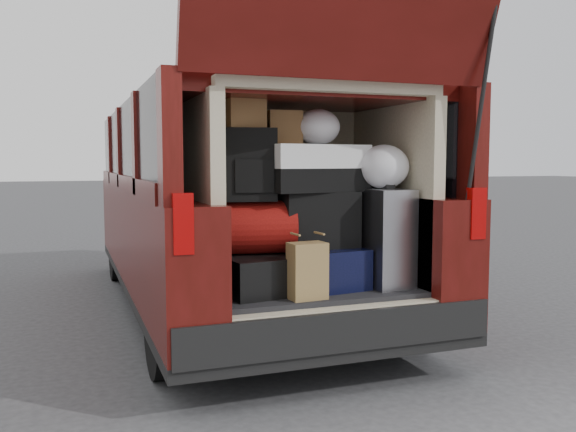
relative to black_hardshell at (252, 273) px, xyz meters
name	(u,v)px	position (x,y,z in m)	size (l,w,h in m)	color
ground	(318,382)	(0.36, -0.15, -0.66)	(80.00, 80.00, 0.00)	#323235
minivan	(235,209)	(0.36, 1.70, 0.25)	(1.90, 5.35, 2.77)	black
load_floor	(301,325)	(0.36, 0.12, -0.39)	(1.24, 1.05, 0.55)	black
black_hardshell	(252,273)	(0.00, 0.00, 0.00)	(0.41, 0.56, 0.22)	black
navy_hardshell	(316,266)	(0.42, 0.01, 0.01)	(0.46, 0.56, 0.25)	black
silver_roller	(382,237)	(0.81, -0.11, 0.19)	(0.25, 0.40, 0.60)	white
kraft_bag	(307,271)	(0.23, -0.30, 0.05)	(0.21, 0.13, 0.32)	olive
red_duffel	(253,227)	(0.01, 0.02, 0.27)	(0.49, 0.32, 0.32)	maroon
black_soft_case	(316,219)	(0.41, 0.00, 0.31)	(0.48, 0.29, 0.34)	black
backpack	(250,165)	(-0.01, -0.01, 0.64)	(0.30, 0.18, 0.42)	black
twotone_duffel	(314,168)	(0.40, 0.01, 0.62)	(0.63, 0.33, 0.28)	white
grocery_sack_lower	(244,111)	(-0.04, 0.03, 0.95)	(0.22, 0.18, 0.20)	brown
grocery_sack_upper	(283,128)	(0.23, 0.10, 0.86)	(0.21, 0.17, 0.21)	brown
plastic_bag_center	(318,127)	(0.44, 0.04, 0.87)	(0.27, 0.26, 0.22)	white
plastic_bag_right	(384,167)	(0.81, -0.11, 0.63)	(0.31, 0.29, 0.27)	white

